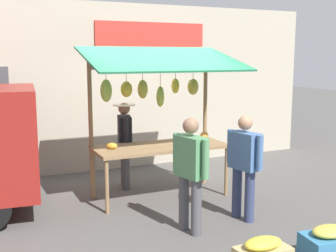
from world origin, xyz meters
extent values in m
plane|color=#514F4C|center=(0.00, 0.00, 0.00)|extent=(40.00, 40.00, 0.00)
cube|color=#B2A893|center=(0.00, -2.20, 1.70)|extent=(9.00, 0.25, 3.40)
cube|color=red|center=(-0.69, -2.06, 2.75)|extent=(2.40, 0.06, 0.56)
cube|color=olive|center=(0.00, 0.00, 0.85)|extent=(2.20, 0.90, 0.05)
cylinder|color=olive|center=(1.04, 0.39, 0.41)|extent=(0.06, 0.06, 0.83)
cylinder|color=olive|center=(-1.04, 0.39, 0.41)|extent=(0.06, 0.06, 0.83)
cylinder|color=olive|center=(1.04, -0.39, 0.41)|extent=(0.06, 0.06, 0.83)
cylinder|color=olive|center=(-1.04, -0.39, 0.41)|extent=(0.06, 0.06, 0.83)
cylinder|color=olive|center=(1.06, -0.40, 1.18)|extent=(0.07, 0.07, 2.35)
cylinder|color=olive|center=(-1.06, -0.40, 1.18)|extent=(0.07, 0.07, 2.35)
cylinder|color=olive|center=(0.00, -0.40, 2.15)|extent=(2.12, 0.06, 0.06)
cube|color=#23724C|center=(0.00, 0.15, 2.30)|extent=(2.50, 1.46, 0.39)
cylinder|color=brown|center=(-0.79, -0.37, 2.05)|extent=(0.01, 0.01, 0.21)
ellipsoid|color=gold|center=(-0.79, -0.37, 1.80)|extent=(0.25, 0.26, 0.29)
cylinder|color=brown|center=(-0.47, -0.42, 2.05)|extent=(0.01, 0.01, 0.19)
ellipsoid|color=yellow|center=(-0.47, -0.42, 1.82)|extent=(0.14, 0.17, 0.26)
cylinder|color=brown|center=(-0.16, -0.37, 1.99)|extent=(0.01, 0.01, 0.32)
ellipsoid|color=#B2CC4C|center=(-0.16, -0.37, 1.65)|extent=(0.21, 0.21, 0.36)
cylinder|color=brown|center=(0.16, -0.37, 2.05)|extent=(0.01, 0.01, 0.20)
ellipsoid|color=gold|center=(0.16, -0.37, 1.79)|extent=(0.20, 0.16, 0.32)
cylinder|color=brown|center=(0.45, -0.37, 2.04)|extent=(0.01, 0.01, 0.22)
ellipsoid|color=yellow|center=(0.45, -0.37, 1.80)|extent=(0.24, 0.23, 0.26)
cylinder|color=brown|center=(0.78, -0.41, 2.06)|extent=(0.01, 0.01, 0.18)
ellipsoid|color=#B2CC4C|center=(0.78, -0.41, 1.78)|extent=(0.20, 0.17, 0.37)
ellipsoid|color=orange|center=(-0.92, -0.16, 0.95)|extent=(0.25, 0.26, 0.14)
ellipsoid|color=gold|center=(0.81, -0.07, 0.93)|extent=(0.21, 0.21, 0.10)
cylinder|color=#4C4C51|center=(0.34, -0.87, 0.38)|extent=(0.14, 0.14, 0.76)
cylinder|color=#4C4C51|center=(0.40, -0.63, 0.38)|extent=(0.14, 0.14, 0.76)
cube|color=black|center=(0.37, -0.75, 1.03)|extent=(0.32, 0.50, 0.54)
cylinder|color=black|center=(0.30, -1.03, 1.05)|extent=(0.09, 0.09, 0.49)
cylinder|color=black|center=(0.44, -0.47, 1.05)|extent=(0.09, 0.09, 0.49)
sphere|color=#8C664C|center=(0.37, -0.75, 1.43)|extent=(0.21, 0.21, 0.21)
cylinder|color=beige|center=(0.37, -0.75, 1.49)|extent=(0.40, 0.40, 0.02)
cylinder|color=navy|center=(-0.71, 1.53, 0.37)|extent=(0.14, 0.14, 0.75)
cylinder|color=navy|center=(-0.66, 1.29, 0.37)|extent=(0.14, 0.14, 0.75)
cube|color=#476B9E|center=(-0.69, 1.41, 1.01)|extent=(0.31, 0.49, 0.53)
cylinder|color=#476B9E|center=(-0.74, 1.69, 1.04)|extent=(0.09, 0.09, 0.49)
cylinder|color=#476B9E|center=(-0.63, 1.13, 1.04)|extent=(0.09, 0.09, 0.49)
sphere|color=#A87A5B|center=(-0.69, 1.41, 1.41)|extent=(0.21, 0.21, 0.21)
cylinder|color=#4C4C51|center=(0.20, 1.63, 0.38)|extent=(0.14, 0.14, 0.77)
cylinder|color=#4C4C51|center=(0.25, 1.38, 0.38)|extent=(0.14, 0.14, 0.77)
cube|color=#518C5B|center=(0.22, 1.50, 1.04)|extent=(0.32, 0.50, 0.54)
cylinder|color=#518C5B|center=(0.16, 1.79, 1.06)|extent=(0.09, 0.09, 0.50)
cylinder|color=#518C5B|center=(0.29, 1.22, 1.06)|extent=(0.09, 0.09, 0.50)
sphere|color=#8C664C|center=(0.22, 1.50, 1.45)|extent=(0.21, 0.21, 0.21)
cube|color=teal|center=(-0.88, 2.87, 0.15)|extent=(0.64, 0.48, 0.29)
ellipsoid|color=gold|center=(-0.88, 2.87, 0.34)|extent=(0.45, 0.31, 0.12)
ellipsoid|color=yellow|center=(0.03, 2.84, 0.36)|extent=(0.44, 0.26, 0.12)
camera|label=1|loc=(2.74, 6.34, 2.34)|focal=45.68mm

